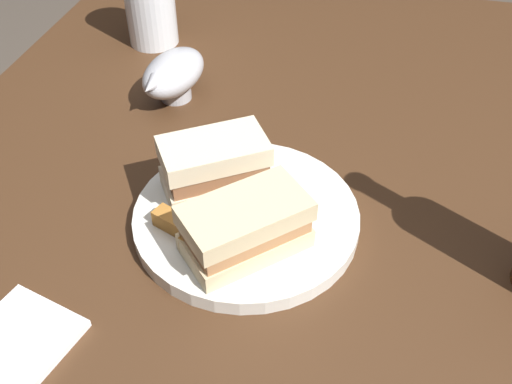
{
  "coord_description": "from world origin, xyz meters",
  "views": [
    {
      "loc": [
        -0.48,
        -0.1,
        1.2
      ],
      "look_at": [
        -0.02,
        0.01,
        0.77
      ],
      "focal_mm": 40.99,
      "sensor_mm": 36.0,
      "label": 1
    }
  ],
  "objects_px": {
    "sandwich_half_left": "(215,166)",
    "gravy_boat": "(173,73)",
    "napkin": "(12,349)",
    "plate": "(246,217)",
    "sandwich_half_right": "(242,226)",
    "pint_glass": "(150,5)"
  },
  "relations": [
    {
      "from": "sandwich_half_left",
      "to": "sandwich_half_right",
      "type": "bearing_deg",
      "value": -146.82
    },
    {
      "from": "sandwich_half_left",
      "to": "sandwich_half_right",
      "type": "distance_m",
      "value": 0.09
    },
    {
      "from": "sandwich_half_left",
      "to": "napkin",
      "type": "height_order",
      "value": "sandwich_half_left"
    },
    {
      "from": "plate",
      "to": "pint_glass",
      "type": "bearing_deg",
      "value": 33.96
    },
    {
      "from": "sandwich_half_left",
      "to": "pint_glass",
      "type": "height_order",
      "value": "pint_glass"
    },
    {
      "from": "gravy_boat",
      "to": "pint_glass",
      "type": "bearing_deg",
      "value": 30.56
    },
    {
      "from": "napkin",
      "to": "plate",
      "type": "bearing_deg",
      "value": -38.8
    },
    {
      "from": "plate",
      "to": "pint_glass",
      "type": "xyz_separation_m",
      "value": [
        0.37,
        0.25,
        0.05
      ]
    },
    {
      "from": "sandwich_half_right",
      "to": "napkin",
      "type": "bearing_deg",
      "value": 131.66
    },
    {
      "from": "sandwich_half_left",
      "to": "gravy_boat",
      "type": "relative_size",
      "value": 0.97
    },
    {
      "from": "plate",
      "to": "pint_glass",
      "type": "relative_size",
      "value": 1.71
    },
    {
      "from": "sandwich_half_left",
      "to": "pint_glass",
      "type": "relative_size",
      "value": 0.91
    },
    {
      "from": "sandwich_half_right",
      "to": "gravy_boat",
      "type": "distance_m",
      "value": 0.32
    },
    {
      "from": "plate",
      "to": "napkin",
      "type": "height_order",
      "value": "plate"
    },
    {
      "from": "plate",
      "to": "sandwich_half_right",
      "type": "xyz_separation_m",
      "value": [
        -0.05,
        -0.01,
        0.04
      ]
    },
    {
      "from": "sandwich_half_left",
      "to": "napkin",
      "type": "xyz_separation_m",
      "value": [
        -0.23,
        0.12,
        -0.05
      ]
    },
    {
      "from": "sandwich_half_left",
      "to": "sandwich_half_right",
      "type": "height_order",
      "value": "sandwich_half_left"
    },
    {
      "from": "sandwich_half_left",
      "to": "gravy_boat",
      "type": "distance_m",
      "value": 0.22
    },
    {
      "from": "pint_glass",
      "to": "napkin",
      "type": "distance_m",
      "value": 0.58
    },
    {
      "from": "sandwich_half_left",
      "to": "gravy_boat",
      "type": "xyz_separation_m",
      "value": [
        0.19,
        0.12,
        -0.01
      ]
    },
    {
      "from": "pint_glass",
      "to": "gravy_boat",
      "type": "xyz_separation_m",
      "value": [
        -0.15,
        -0.09,
        -0.02
      ]
    },
    {
      "from": "sandwich_half_right",
      "to": "pint_glass",
      "type": "xyz_separation_m",
      "value": [
        0.42,
        0.26,
        0.01
      ]
    }
  ]
}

